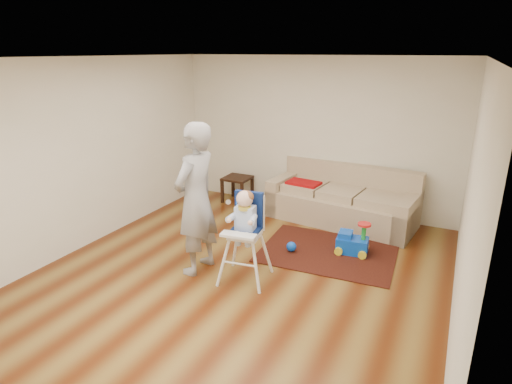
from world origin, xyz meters
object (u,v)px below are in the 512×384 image
at_px(toy_ball, 291,247).
at_px(adult, 196,200).
at_px(sofa, 341,196).
at_px(side_table, 237,189).
at_px(high_chair, 245,238).
at_px(ride_on_toy, 353,237).

relative_size(toy_ball, adult, 0.07).
bearing_deg(sofa, side_table, -177.11).
relative_size(side_table, high_chair, 0.41).
distance_m(sofa, toy_ball, 1.53).
height_order(sofa, high_chair, high_chair).
bearing_deg(high_chair, adult, 175.83).
bearing_deg(adult, sofa, 156.48).
xyz_separation_m(side_table, toy_ball, (1.75, -1.60, -0.15)).
relative_size(sofa, toy_ball, 17.38).
bearing_deg(side_table, high_chair, -59.66).
bearing_deg(toy_ball, sofa, 77.83).
height_order(side_table, high_chair, high_chair).
xyz_separation_m(sofa, ride_on_toy, (0.48, -1.11, -0.21)).
xyz_separation_m(high_chair, adult, (-0.67, -0.05, 0.41)).
bearing_deg(side_table, toy_ball, -42.48).
relative_size(side_table, adult, 0.25).
height_order(toy_ball, high_chair, high_chair).
relative_size(ride_on_toy, high_chair, 0.40).
distance_m(side_table, high_chair, 2.98).
bearing_deg(toy_ball, ride_on_toy, 23.54).
bearing_deg(toy_ball, high_chair, -104.44).
xyz_separation_m(side_table, high_chair, (1.50, -2.56, 0.33)).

